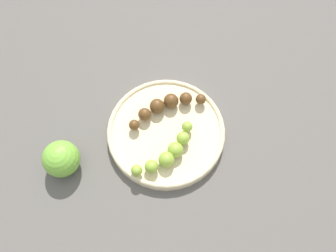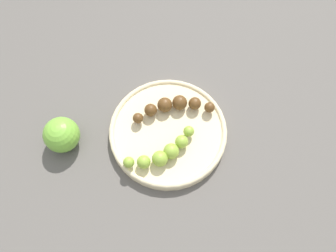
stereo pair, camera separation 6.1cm
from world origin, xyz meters
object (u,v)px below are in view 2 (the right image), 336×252
at_px(fruit_bowl, 168,131).
at_px(apple_green, 62,135).
at_px(banana_green, 163,152).
at_px(banana_overripe, 173,106).

height_order(fruit_bowl, apple_green, apple_green).
distance_m(fruit_bowl, apple_green, 0.20).
xyz_separation_m(banana_green, apple_green, (-0.19, -0.01, 0.00)).
bearing_deg(fruit_bowl, apple_green, -162.38).
relative_size(fruit_bowl, banana_overripe, 1.52).
distance_m(fruit_bowl, banana_green, 0.06).
bearing_deg(banana_green, fruit_bowl, 140.63).
height_order(banana_overripe, banana_green, same).
bearing_deg(fruit_bowl, banana_green, -86.71).
distance_m(banana_overripe, apple_green, 0.22).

